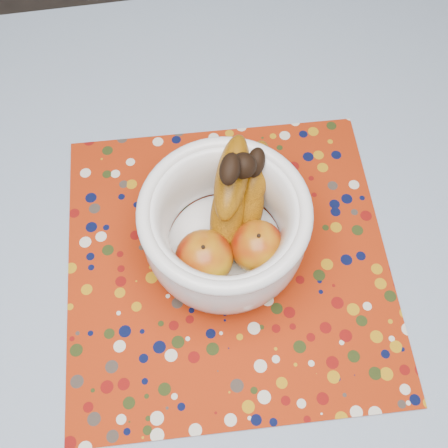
% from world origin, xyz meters
% --- Properties ---
extents(table, '(1.20, 1.20, 0.75)m').
position_xyz_m(table, '(0.00, 0.00, 0.67)').
color(table, brown).
rests_on(table, ground).
extents(tablecloth, '(1.32, 1.32, 0.01)m').
position_xyz_m(tablecloth, '(0.00, 0.00, 0.76)').
color(tablecloth, slate).
rests_on(tablecloth, table).
extents(placemat, '(0.47, 0.47, 0.00)m').
position_xyz_m(placemat, '(0.08, 0.11, 0.76)').
color(placemat, '#982408').
rests_on(placemat, tablecloth).
extents(fruit_bowl, '(0.22, 0.23, 0.19)m').
position_xyz_m(fruit_bowl, '(0.09, 0.14, 0.84)').
color(fruit_bowl, white).
rests_on(fruit_bowl, placemat).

